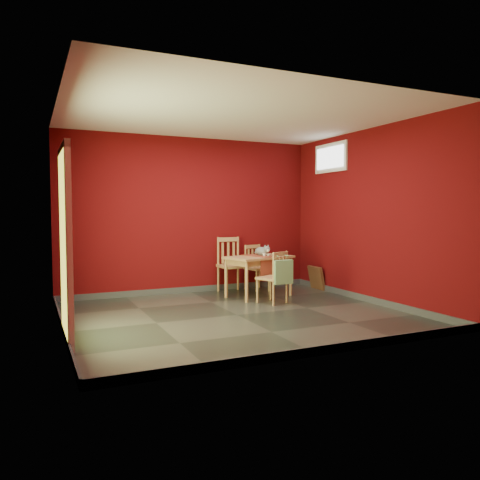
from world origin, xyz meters
name	(u,v)px	position (x,y,z in m)	size (l,w,h in m)	color
ground	(237,315)	(0.00, 0.00, 0.00)	(4.50, 4.50, 0.00)	#2D342D
room_shell	(237,311)	(0.00, 0.00, 0.05)	(4.50, 4.50, 4.50)	#5A090C
doorway	(64,239)	(-2.23, -0.40, 1.12)	(0.06, 1.01, 2.13)	#B7D838
window	(330,158)	(2.23, 1.00, 2.35)	(0.05, 0.90, 0.50)	white
outlet_plate	(271,271)	(1.60, 1.99, 0.30)	(0.08, 0.01, 0.12)	silver
dining_table	(259,261)	(0.90, 1.12, 0.59)	(1.21, 0.89, 0.68)	tan
table_runner	(262,259)	(0.90, 1.02, 0.63)	(0.43, 0.66, 0.30)	brown
chair_far_left	(231,264)	(0.67, 1.74, 0.49)	(0.45, 0.45, 0.96)	tan
chair_far_right	(257,267)	(1.19, 1.79, 0.42)	(0.45, 0.45, 0.81)	tan
chair_near	(274,277)	(0.86, 0.53, 0.41)	(0.49, 0.49, 0.81)	tan
tote_bag	(283,272)	(0.91, 0.33, 0.51)	(0.31, 0.18, 0.43)	#75A36C
cat	(262,250)	(0.99, 1.19, 0.78)	(0.21, 0.40, 0.20)	slate
picture_frame	(316,278)	(2.19, 1.34, 0.21)	(0.15, 0.42, 0.42)	brown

